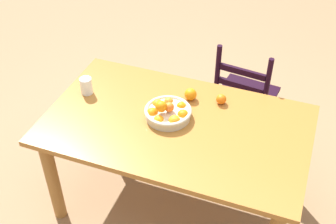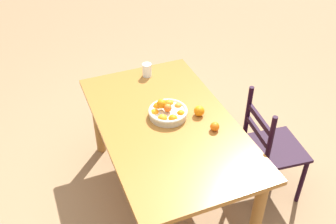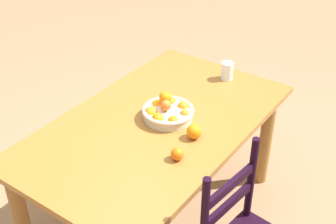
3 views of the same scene
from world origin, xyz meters
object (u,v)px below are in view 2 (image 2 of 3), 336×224
dining_table (167,135)px  drinking_glass (147,70)px  orange_loose_0 (199,111)px  chair_near_window (270,150)px  orange_loose_1 (215,126)px  fruit_bowl (167,112)px

dining_table → drinking_glass: size_ratio=14.07×
dining_table → orange_loose_0: 0.29m
dining_table → chair_near_window: chair_near_window is taller
dining_table → drinking_glass: 0.67m
dining_table → chair_near_window: (0.28, 0.74, -0.17)m
orange_loose_1 → dining_table: bearing=-125.8°
orange_loose_1 → drinking_glass: (-0.85, -0.20, 0.02)m
orange_loose_0 → orange_loose_1: bearing=8.2°
chair_near_window → drinking_glass: 1.19m
dining_table → chair_near_window: 0.81m
chair_near_window → orange_loose_0: bearing=67.7°
chair_near_window → fruit_bowl: 0.85m
fruit_bowl → orange_loose_1: fruit_bowl is taller
fruit_bowl → orange_loose_1: size_ratio=4.44×
orange_loose_0 → fruit_bowl: bearing=-108.4°
fruit_bowl → orange_loose_1: 0.36m
drinking_glass → orange_loose_1: bearing=13.2°
orange_loose_0 → dining_table: bearing=-91.5°
chair_near_window → orange_loose_1: 0.57m
dining_table → orange_loose_1: (0.20, 0.28, 0.15)m
dining_table → orange_loose_1: bearing=54.2°
orange_loose_1 → drinking_glass: bearing=-166.8°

